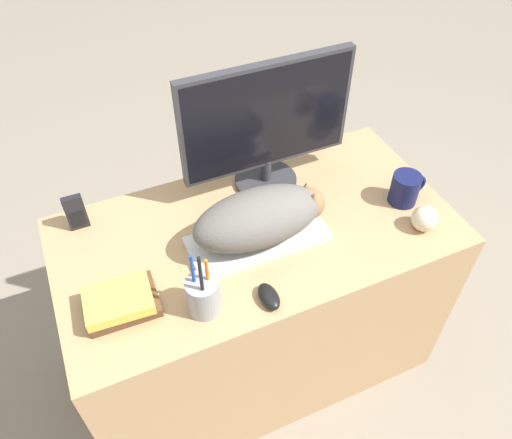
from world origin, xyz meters
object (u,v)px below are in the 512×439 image
at_px(keyboard, 258,239).
at_px(computer_mouse, 269,296).
at_px(baseball, 425,219).
at_px(book_stack, 121,302).
at_px(pen_cup, 203,295).
at_px(monitor, 267,123).
at_px(coffee_mug, 405,188).
at_px(phone, 76,213).
at_px(cat, 262,217).

relative_size(keyboard, computer_mouse, 4.52).
height_order(baseball, book_stack, baseball).
bearing_deg(pen_cup, keyboard, 35.27).
bearing_deg(baseball, pen_cup, -179.34).
relative_size(monitor, coffee_mug, 4.38).
height_order(baseball, phone, phone).
bearing_deg(keyboard, coffee_mug, -2.90).
bearing_deg(baseball, book_stack, 174.96).
relative_size(monitor, book_stack, 2.84).
distance_m(coffee_mug, book_stack, 0.92).
relative_size(keyboard, cat, 1.02).
xyz_separation_m(coffee_mug, book_stack, (-0.92, -0.05, -0.02)).
bearing_deg(coffee_mug, baseball, -98.06).
height_order(keyboard, pen_cup, pen_cup).
height_order(keyboard, baseball, baseball).
height_order(monitor, coffee_mug, monitor).
height_order(cat, monitor, monitor).
bearing_deg(monitor, phone, 175.86).
relative_size(computer_mouse, phone, 0.76).
bearing_deg(monitor, coffee_mug, -35.26).
distance_m(computer_mouse, phone, 0.63).
height_order(cat, baseball, cat).
xyz_separation_m(cat, phone, (-0.48, 0.28, -0.04)).
bearing_deg(baseball, cat, 162.17).
bearing_deg(cat, coffee_mug, -2.97).
bearing_deg(pen_cup, coffee_mug, 10.46).
bearing_deg(baseball, phone, 155.82).
xyz_separation_m(monitor, coffee_mug, (0.37, -0.26, -0.19)).
bearing_deg(computer_mouse, pen_cup, 164.66).
distance_m(keyboard, monitor, 0.35).
xyz_separation_m(cat, coffee_mug, (0.49, -0.03, -0.05)).
bearing_deg(computer_mouse, monitor, 66.21).
relative_size(computer_mouse, book_stack, 0.47).
distance_m(coffee_mug, phone, 1.02).
bearing_deg(keyboard, computer_mouse, -106.10).
xyz_separation_m(coffee_mug, baseball, (-0.02, -0.13, -0.01)).
height_order(monitor, phone, monitor).
height_order(computer_mouse, book_stack, book_stack).
bearing_deg(cat, computer_mouse, -109.32).
bearing_deg(pen_cup, phone, 119.48).
bearing_deg(book_stack, keyboard, 9.50).
bearing_deg(pen_cup, book_stack, 156.13).
relative_size(cat, phone, 3.35).
bearing_deg(keyboard, cat, 0.00).
bearing_deg(phone, monitor, -4.14).
distance_m(baseball, book_stack, 0.91).
xyz_separation_m(cat, monitor, (0.12, 0.23, 0.14)).
bearing_deg(pen_cup, baseball, 0.66).
relative_size(pen_cup, baseball, 2.93).
bearing_deg(book_stack, baseball, -5.04).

